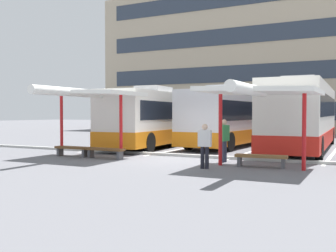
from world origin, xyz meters
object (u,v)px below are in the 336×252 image
object	(u,v)px
waiting_shelter_0	(86,94)
waiting_passenger_0	(205,143)
waiting_passenger_1	(224,137)
bench_1	(105,151)
bench_2	(261,158)
coach_bus_2	(303,117)
coach_bus_0	(165,119)
coach_bus_1	(234,119)
waiting_shelter_1	(259,92)
bench_0	(72,149)

from	to	relation	value
waiting_shelter_0	waiting_passenger_0	size ratio (longest dim) A/B	3.09
waiting_shelter_0	waiting_passenger_1	bearing A→B (deg)	11.76
waiting_shelter_0	bench_1	bearing A→B (deg)	9.23
bench_2	waiting_passenger_0	xyz separation A→B (m)	(-1.68, -1.27, 0.56)
coach_bus_2	waiting_passenger_0	world-z (taller)	coach_bus_2
coach_bus_0	waiting_shelter_0	world-z (taller)	coach_bus_0
bench_2	coach_bus_2	bearing A→B (deg)	87.52
waiting_passenger_0	waiting_shelter_0	bearing A→B (deg)	171.84
coach_bus_1	coach_bus_2	size ratio (longest dim) A/B	0.85
bench_1	waiting_shelter_1	xyz separation A→B (m)	(6.66, -0.16, 2.34)
bench_1	waiting_passenger_1	world-z (taller)	waiting_passenger_1
waiting_shelter_1	waiting_passenger_1	size ratio (longest dim) A/B	3.05
coach_bus_1	coach_bus_2	distance (m)	4.15
waiting_shelter_0	coach_bus_2	bearing A→B (deg)	46.89
coach_bus_0	bench_1	bearing A→B (deg)	-82.70
waiting_shelter_1	bench_2	world-z (taller)	waiting_shelter_1
waiting_passenger_0	coach_bus_1	bearing A→B (deg)	101.67
coach_bus_0	coach_bus_1	world-z (taller)	coach_bus_1
bench_0	waiting_shelter_1	distance (m)	8.78
coach_bus_2	bench_0	size ratio (longest dim) A/B	7.23
coach_bus_2	waiting_shelter_0	size ratio (longest dim) A/B	2.58
bench_1	bench_2	bearing A→B (deg)	2.41
coach_bus_0	waiting_shelter_1	bearing A→B (deg)	-45.08
bench_0	waiting_passenger_1	distance (m)	6.90
waiting_passenger_0	bench_2	bearing A→B (deg)	37.09
bench_0	waiting_passenger_0	distance (m)	6.87
waiting_shelter_1	bench_0	bearing A→B (deg)	178.91
coach_bus_0	coach_bus_2	xyz separation A→B (m)	(7.96, 0.83, 0.15)
bench_2	bench_0	bearing A→B (deg)	-178.08
coach_bus_0	coach_bus_1	distance (m)	4.16
coach_bus_1	waiting_shelter_0	bearing A→B (deg)	-112.62
waiting_shelter_1	waiting_passenger_0	bearing A→B (deg)	-153.83
coach_bus_2	bench_0	distance (m)	12.18
coach_bus_2	bench_1	world-z (taller)	coach_bus_2
waiting_shelter_1	waiting_passenger_0	xyz separation A→B (m)	(-1.68, -0.83, -1.78)
coach_bus_2	bench_1	xyz separation A→B (m)	(-7.00, -8.30, -1.41)
coach_bus_2	bench_1	distance (m)	10.95
coach_bus_2	coach_bus_1	bearing A→B (deg)	170.19
coach_bus_0	waiting_shelter_1	size ratio (longest dim) A/B	2.37
coach_bus_1	waiting_passenger_1	bearing A→B (deg)	-75.34
bench_2	waiting_passenger_1	bearing A→B (deg)	154.43
coach_bus_1	bench_0	xyz separation A→B (m)	(-4.71, -9.01, -1.28)
bench_1	waiting_shelter_1	world-z (taller)	waiting_shelter_1
waiting_shelter_0	waiting_shelter_1	world-z (taller)	waiting_shelter_0
coach_bus_2	waiting_shelter_1	distance (m)	8.52
coach_bus_0	waiting_passenger_1	bearing A→B (deg)	-47.08
coach_bus_0	waiting_passenger_0	distance (m)	10.36
bench_1	waiting_passenger_1	bearing A→B (deg)	12.21
coach_bus_1	bench_1	size ratio (longest dim) A/B	5.91
waiting_shelter_0	bench_0	bearing A→B (deg)	170.98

